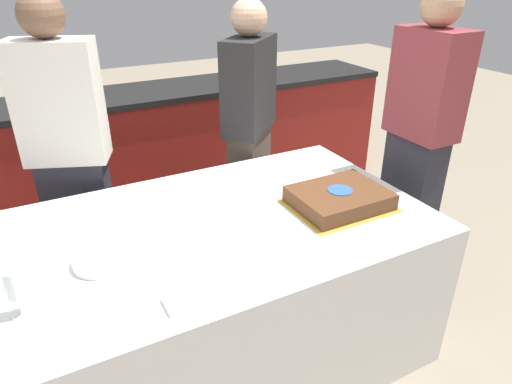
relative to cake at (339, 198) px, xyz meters
name	(u,v)px	position (x,y,z in m)	size (l,w,h in m)	color
ground_plane	(190,363)	(-0.72, 0.12, -0.78)	(14.00, 14.00, 0.00)	gray
back_counter	(107,160)	(-0.72, 1.74, -0.32)	(4.40, 0.58, 0.92)	maroon
dining_table	(185,303)	(-0.72, 0.12, -0.41)	(2.16, 1.09, 0.74)	white
cake	(339,198)	(0.00, 0.00, 0.00)	(0.45, 0.36, 0.08)	gold
plate_stack	(101,259)	(-1.04, 0.05, -0.02)	(0.21, 0.21, 0.04)	white
wine_glass	(13,286)	(-1.32, -0.11, 0.07)	(0.07, 0.07, 0.17)	white
side_plate_near_cake	(306,178)	(0.03, 0.31, -0.04)	(0.18, 0.18, 0.00)	white
utensil_pile	(187,299)	(-0.84, -0.30, -0.03)	(0.15, 0.09, 0.02)	white
person_cutting_cake	(250,134)	(0.00, 0.89, 0.02)	(0.44, 0.43, 1.57)	#4C4238
person_seated_right	(417,151)	(0.58, 0.12, 0.08)	(0.20, 0.35, 1.66)	#282833
person_standing_back	(70,159)	(-1.02, 0.89, 0.06)	(0.44, 0.33, 1.63)	#282833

